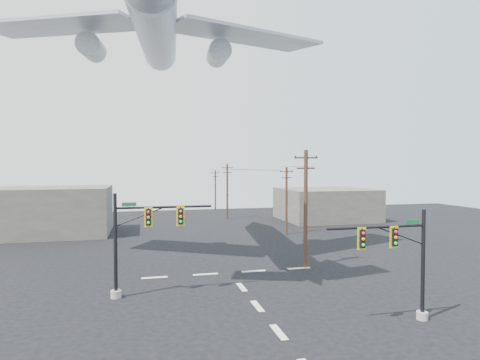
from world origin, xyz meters
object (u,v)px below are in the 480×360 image
object	(u,v)px
signal_mast_far	(137,241)
airliner	(157,32)
utility_pole_c	(227,190)
signal_mast_near	(404,262)
utility_pole_a	(306,206)
utility_pole_d	(215,189)
utility_pole_b	(286,199)

from	to	relation	value
signal_mast_far	airliner	size ratio (longest dim) A/B	0.21
utility_pole_c	signal_mast_near	bearing A→B (deg)	-85.34
signal_mast_far	utility_pole_a	xyz separation A→B (m)	(13.90, 4.53, 1.55)
airliner	signal_mast_far	bearing A→B (deg)	174.88
signal_mast_far	utility_pole_d	xyz separation A→B (m)	(14.40, 50.82, 0.41)
utility_pole_a	utility_pole_b	xyz separation A→B (m)	(4.22, 16.05, -0.79)
utility_pole_b	airliner	bearing A→B (deg)	-149.55
utility_pole_d	airliner	bearing A→B (deg)	-113.51
utility_pole_a	airliner	bearing A→B (deg)	162.14
utility_pole_a	utility_pole_b	size ratio (longest dim) A/B	1.18
utility_pole_c	utility_pole_d	xyz separation A→B (m)	(0.46, 13.64, -0.60)
signal_mast_near	utility_pole_b	size ratio (longest dim) A/B	0.73
signal_mast_near	utility_pole_d	distance (m)	58.82
utility_pole_a	signal_mast_far	bearing A→B (deg)	-153.41
utility_pole_b	utility_pole_a	bearing A→B (deg)	-105.74
utility_pole_d	utility_pole_c	bearing A→B (deg)	-98.01
utility_pole_b	utility_pole_c	bearing A→B (deg)	103.12
signal_mast_far	utility_pole_a	bearing A→B (deg)	18.05
utility_pole_d	airliner	world-z (taller)	airliner
signal_mast_near	airliner	distance (m)	28.49
signal_mast_far	airliner	bearing A→B (deg)	80.61
signal_mast_near	utility_pole_c	xyz separation A→B (m)	(-0.46, 45.17, 1.35)
utility_pole_b	airliner	size ratio (longest dim) A/B	0.26
utility_pole_a	airliner	distance (m)	20.70
utility_pole_b	utility_pole_c	size ratio (longest dim) A/B	0.95
signal_mast_near	utility_pole_d	size ratio (longest dim) A/B	0.80
signal_mast_far	utility_pole_c	size ratio (longest dim) A/B	0.77
utility_pole_a	utility_pole_c	distance (m)	32.65
signal_mast_far	utility_pole_c	bearing A→B (deg)	69.45
airliner	signal_mast_near	bearing A→B (deg)	-141.45
utility_pole_a	airliner	size ratio (longest dim) A/B	0.30
utility_pole_a	utility_pole_b	distance (m)	16.61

